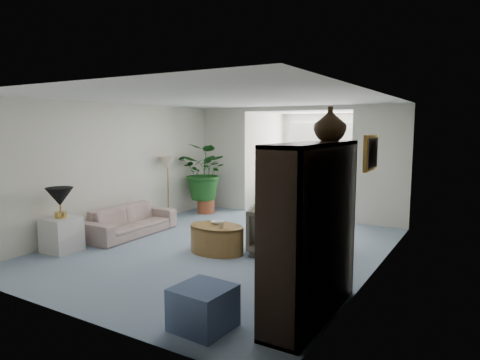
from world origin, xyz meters
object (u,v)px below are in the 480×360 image
Objects in this scene: end_table at (62,235)px; framed_picture at (372,153)px; ottoman at (203,308)px; sunroom_table at (323,193)px; coffee_table at (217,239)px; coffee_bowl at (217,222)px; cabinet_urn at (330,124)px; table_lamp at (60,197)px; floor_lamp at (167,163)px; sunroom_chair_maroon at (286,192)px; plant_pot at (206,206)px; side_table_dark at (323,235)px; sunroom_chair_blue at (342,198)px; coffee_cup at (221,225)px; sofa at (131,221)px; wingback_chair at (276,229)px; entertainment_cabinet at (312,231)px.

framed_picture is at bearing 16.86° from end_table.
ottoman is 1.02× the size of sunroom_table.
coffee_bowl is (-0.05, 0.10, 0.25)m from coffee_table.
cabinet_urn is at bearing -24.00° from coffee_bowl.
floor_lamp is (-0.15, 2.84, 0.34)m from table_lamp.
cabinet_urn is (-0.23, -1.03, 0.38)m from framed_picture.
sunroom_chair_maroon is (-2.15, 6.69, 0.12)m from ottoman.
coffee_table is 3.21m from plant_pot.
side_table_dark reaches higher than plant_pot.
sunroom_chair_blue is at bearing 102.78° from side_table_dark.
table_lamp is at bearing -175.20° from cabinet_urn.
floor_lamp is at bearing -17.51° from sunroom_chair_maroon.
plant_pot is (-2.00, 2.50, -0.07)m from coffee_table.
end_table is 2.57m from coffee_bowl.
side_table_dark is 3.05m from ottoman.
plant_pot is at bearing 154.28° from side_table_dark.
coffee_bowl is at bearing 156.00° from cabinet_urn.
coffee_cup is (2.53, -1.69, -0.75)m from floor_lamp.
floor_lamp is at bearing 92.94° from table_lamp.
floor_lamp reaches higher than coffee_bowl.
sofa reaches higher than coffee_cup.
coffee_cup is 0.25× the size of plant_pot.
side_table_dark is at bearing 86.67° from ottoman.
sofa is 3.33× the size of end_table.
coffee_cup is 1.65m from side_table_dark.
wingback_chair reaches higher than plant_pot.
entertainment_cabinet is at bearing -33.20° from floor_lamp.
plant_pot is at bearing 125.23° from ottoman.
ottoman is (1.40, -2.34, -0.26)m from coffee_bowl.
cabinet_urn reaches higher than wingback_chair.
ottoman is 6.72m from sunroom_chair_blue.
ottoman is at bearing 29.04° from sunroom_chair_maroon.
cabinet_urn reaches higher than plant_pot.
sofa is at bearing 160.57° from entertainment_cabinet.
sunroom_chair_maroon reaches higher than ottoman.
coffee_cup is (0.15, -0.10, 0.27)m from coffee_table.
sofa is 4.26× the size of table_lamp.
floor_lamp reaches higher than coffee_cup.
coffee_bowl is at bearing 146.15° from entertainment_cabinet.
sunroom_chair_blue is 1.06m from sunroom_table.
sunroom_table is (-0.75, 0.75, -0.05)m from sunroom_chair_blue.
sofa is at bearing 177.36° from coffee_table.
coffee_cup is 0.13× the size of sunroom_chair_maroon.
coffee_bowl is at bearing 31.89° from end_table.
table_lamp is at bearing 0.00° from end_table.
sofa is 2.88m from wingback_chair.
cabinet_urn reaches higher than coffee_cup.
table_lamp is 4.40m from entertainment_cabinet.
cabinet_urn reaches higher than ottoman.
sofa is at bearing 81.57° from end_table.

